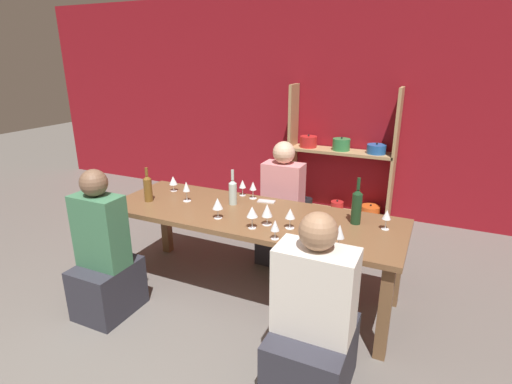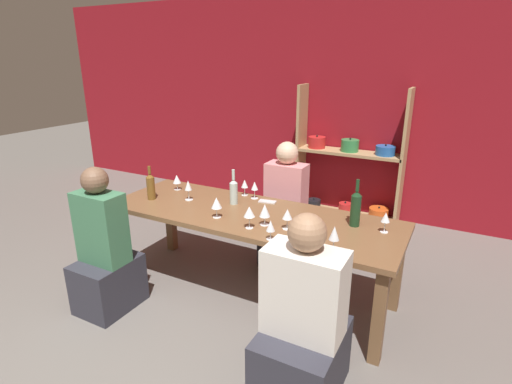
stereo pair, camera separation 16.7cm
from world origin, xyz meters
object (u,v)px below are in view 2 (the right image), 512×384
object	(u,v)px
wine_bottle_dark	(234,191)
wine_glass_white_c	(334,234)
wine_bottle_amber	(356,208)
wine_glass_white_e	(386,218)
wine_glass_red_d	(287,215)
wine_glass_white_a	(245,184)
person_near_a	(303,332)
person_far_a	(285,218)
wine_glass_red_c	(177,180)
dining_table	(250,223)
wine_glass_empty_a	(265,211)
cell_phone	(267,202)
wine_bottle_green	(151,186)
wine_glass_red_a	(271,226)
shelf_unit	(349,170)
wine_glass_white_d	(255,187)
wine_glass_empty_b	(216,203)
wine_glass_white_b	(188,186)
wine_glass_red_b	(249,212)
person_near_b	(105,259)

from	to	relation	value
wine_bottle_dark	wine_glass_white_c	bearing A→B (deg)	-23.41
wine_bottle_amber	wine_glass_white_e	xyz separation A→B (m)	(0.22, -0.02, -0.03)
wine_glass_red_d	wine_glass_white_a	bearing A→B (deg)	141.91
person_near_a	person_far_a	size ratio (longest dim) A/B	0.97
wine_glass_red_c	wine_bottle_dark	bearing A→B (deg)	-6.52
dining_table	wine_glass_white_a	xyz separation A→B (m)	(-0.26, 0.36, 0.19)
wine_glass_empty_a	person_near_a	distance (m)	0.96
wine_glass_white_a	wine_glass_white_e	bearing A→B (deg)	-10.11
cell_phone	wine_glass_empty_a	bearing A→B (deg)	-65.86
wine_bottle_green	wine_glass_red_a	xyz separation A→B (m)	(1.30, -0.24, -0.03)
cell_phone	wine_bottle_dark	bearing A→B (deg)	-144.39
wine_glass_red_c	wine_glass_red_d	bearing A→B (deg)	-15.05
shelf_unit	wine_glass_white_d	distance (m)	1.84
wine_glass_white_d	wine_glass_empty_b	size ratio (longest dim) A/B	0.94
dining_table	wine_glass_white_a	distance (m)	0.48
dining_table	person_far_a	bearing A→B (deg)	89.52
dining_table	wine_bottle_dark	size ratio (longest dim) A/B	7.95
wine_glass_white_e	wine_bottle_dark	bearing A→B (deg)	-179.73
wine_glass_red_c	wine_glass_red_d	world-z (taller)	wine_glass_red_d
wine_glass_red_c	person_far_a	size ratio (longest dim) A/B	0.12
wine_bottle_green	wine_glass_empty_b	size ratio (longest dim) A/B	1.81
wine_bottle_amber	wine_glass_red_c	size ratio (longest dim) A/B	2.51
cell_phone	wine_bottle_green	bearing A→B (deg)	-156.37
wine_glass_empty_a	cell_phone	size ratio (longest dim) A/B	1.06
cell_phone	person_far_a	distance (m)	0.51
wine_glass_white_b	wine_glass_red_d	size ratio (longest dim) A/B	1.15
wine_bottle_dark	wine_glass_white_d	size ratio (longest dim) A/B	1.93
wine_bottle_amber	wine_glass_empty_a	xyz separation A→B (m)	(-0.60, -0.31, -0.03)
wine_glass_red_a	cell_phone	world-z (taller)	wine_glass_red_a
wine_glass_empty_b	cell_phone	xyz separation A→B (m)	(0.20, 0.50, -0.12)
wine_glass_red_b	wine_glass_white_e	xyz separation A→B (m)	(0.90, 0.39, -0.02)
wine_bottle_amber	wine_glass_white_b	bearing A→B (deg)	-174.91
wine_bottle_green	cell_phone	distance (m)	1.04
wine_glass_red_a	wine_glass_empty_a	xyz separation A→B (m)	(-0.15, 0.21, 0.02)
wine_glass_white_e	person_near_b	world-z (taller)	person_near_b
shelf_unit	wine_glass_red_b	bearing A→B (deg)	-92.31
shelf_unit	person_near_a	xyz separation A→B (m)	(0.55, -2.90, -0.19)
dining_table	wine_glass_red_c	distance (m)	0.94
shelf_unit	wine_glass_empty_b	world-z (taller)	shelf_unit
shelf_unit	wine_glass_red_a	size ratio (longest dim) A/B	11.37
wine_glass_red_c	person_near_a	distance (m)	2.00
wine_glass_red_a	wine_glass_red_b	size ratio (longest dim) A/B	0.83
wine_glass_white_c	wine_glass_white_a	bearing A→B (deg)	147.14
wine_glass_empty_b	dining_table	bearing A→B (deg)	47.65
wine_glass_red_a	wine_glass_white_e	distance (m)	0.83
person_near_a	cell_phone	bearing A→B (deg)	125.57
dining_table	wine_glass_red_b	distance (m)	0.37
wine_glass_white_b	person_far_a	size ratio (longest dim) A/B	0.15
shelf_unit	wine_glass_white_a	world-z (taller)	shelf_unit
shelf_unit	wine_glass_white_e	bearing A→B (deg)	-68.01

